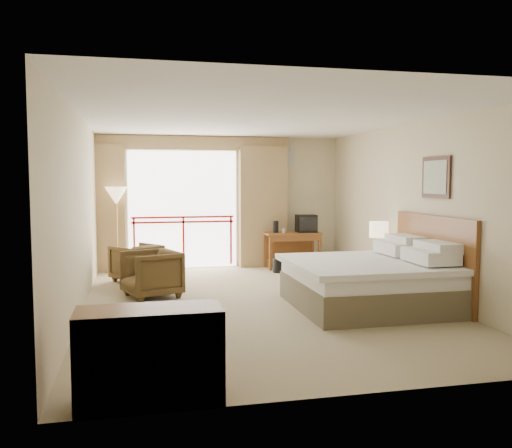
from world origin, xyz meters
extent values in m
plane|color=#988965|center=(0.00, 0.00, 0.00)|extent=(7.00, 7.00, 0.00)
plane|color=white|center=(0.00, 0.00, 2.70)|extent=(7.00, 7.00, 0.00)
plane|color=beige|center=(0.00, 3.50, 1.35)|extent=(5.00, 0.00, 5.00)
plane|color=beige|center=(0.00, -3.50, 1.35)|extent=(5.00, 0.00, 5.00)
plane|color=beige|center=(-2.50, 0.00, 1.35)|extent=(0.00, 7.00, 7.00)
plane|color=beige|center=(2.50, 0.00, 1.35)|extent=(0.00, 7.00, 7.00)
plane|color=white|center=(-0.80, 3.48, 1.20)|extent=(2.40, 0.00, 2.40)
cube|color=#A1140D|center=(-0.80, 3.46, 0.95)|extent=(2.09, 0.03, 0.04)
cube|color=#A1140D|center=(-0.80, 3.46, 1.05)|extent=(2.09, 0.03, 0.04)
cube|color=#A1140D|center=(-1.79, 3.46, 0.55)|extent=(0.04, 0.03, 1.00)
cube|color=#A1140D|center=(-0.80, 3.46, 0.55)|extent=(0.04, 0.03, 1.00)
cube|color=#A1140D|center=(0.19, 3.46, 0.55)|extent=(0.04, 0.03, 1.00)
cube|color=olive|center=(-2.45, 3.35, 1.25)|extent=(1.00, 0.26, 2.50)
cube|color=olive|center=(0.85, 3.35, 1.25)|extent=(1.00, 0.26, 2.50)
cube|color=olive|center=(-0.80, 3.38, 2.55)|extent=(4.40, 0.22, 0.28)
cube|color=silver|center=(1.30, 3.47, 2.35)|extent=(0.50, 0.04, 0.50)
cube|color=brown|center=(1.45, -0.60, 0.20)|extent=(2.05, 2.00, 0.40)
cube|color=white|center=(1.45, -0.60, 0.50)|extent=(2.01, 1.96, 0.22)
cube|color=white|center=(1.40, -0.60, 0.63)|extent=(2.09, 2.06, 0.08)
cube|color=white|center=(2.15, -1.05, 0.78)|extent=(0.50, 0.75, 0.18)
cube|color=white|center=(2.15, -0.15, 0.78)|extent=(0.50, 0.75, 0.18)
cube|color=white|center=(2.28, -1.05, 0.90)|extent=(0.40, 0.70, 0.14)
cube|color=white|center=(2.28, -0.15, 0.90)|extent=(0.40, 0.70, 0.14)
cube|color=brown|center=(2.46, -0.60, 0.65)|extent=(0.06, 2.10, 1.30)
cube|color=black|center=(2.48, -0.60, 1.85)|extent=(0.03, 0.72, 0.60)
cube|color=silver|center=(2.46, -0.60, 1.85)|extent=(0.01, 0.60, 0.48)
cube|color=brown|center=(2.17, 0.55, 0.27)|extent=(0.41, 0.47, 0.55)
cylinder|color=tan|center=(2.17, 0.60, 0.59)|extent=(0.13, 0.13, 0.04)
cylinder|color=tan|center=(2.17, 0.60, 0.75)|extent=(0.03, 0.03, 0.33)
cylinder|color=#FFE5B2|center=(2.17, 0.60, 0.99)|extent=(0.32, 0.32, 0.26)
cube|color=black|center=(2.12, 0.40, 0.59)|extent=(0.22, 0.20, 0.08)
cube|color=brown|center=(1.38, 2.98, 0.71)|extent=(1.13, 0.54, 0.05)
cube|color=brown|center=(0.87, 2.74, 0.35)|extent=(0.06, 0.06, 0.69)
cube|color=brown|center=(1.90, 2.74, 0.35)|extent=(0.06, 0.06, 0.69)
cube|color=brown|center=(0.87, 3.21, 0.35)|extent=(0.06, 0.06, 0.69)
cube|color=brown|center=(1.90, 3.21, 0.35)|extent=(0.06, 0.06, 0.69)
cube|color=brown|center=(1.38, 3.21, 0.42)|extent=(1.03, 0.03, 0.52)
cube|color=brown|center=(1.38, 2.73, 0.64)|extent=(1.03, 0.03, 0.11)
cube|color=black|center=(1.68, 2.98, 0.91)|extent=(0.40, 0.31, 0.36)
cube|color=black|center=(1.68, 2.82, 0.91)|extent=(0.36, 0.02, 0.29)
cylinder|color=black|center=(1.03, 2.98, 0.86)|extent=(0.14, 0.14, 0.25)
cylinder|color=white|center=(1.18, 2.93, 0.78)|extent=(0.07, 0.07, 0.09)
cylinder|color=black|center=(0.97, 2.49, 0.15)|extent=(0.28, 0.28, 0.29)
imported|color=#412F17|center=(-1.76, 2.14, 0.00)|extent=(1.01, 1.02, 0.67)
imported|color=#412F17|center=(-1.53, 0.77, 0.00)|extent=(1.01, 1.00, 0.73)
cylinder|color=black|center=(-1.80, 1.31, 0.51)|extent=(0.48, 0.48, 0.04)
cylinder|color=black|center=(-1.80, 1.31, 0.26)|extent=(0.06, 0.06, 0.48)
cylinder|color=black|center=(-1.80, 1.31, 0.02)|extent=(0.35, 0.35, 0.03)
imported|color=white|center=(-1.80, 1.31, 0.53)|extent=(0.15, 0.20, 0.02)
cylinder|color=tan|center=(-2.11, 3.09, 0.01)|extent=(0.27, 0.27, 0.03)
cylinder|color=tan|center=(-2.11, 3.09, 0.73)|extent=(0.03, 0.03, 1.46)
cone|color=#FFE5B2|center=(-2.11, 3.09, 1.51)|extent=(0.43, 0.43, 0.34)
cube|color=brown|center=(-1.67, -3.28, 0.39)|extent=(1.17, 0.49, 0.78)
cube|color=black|center=(-1.67, -3.52, 0.39)|extent=(1.07, 0.02, 0.68)
camera|label=1|loc=(-1.76, -7.65, 1.82)|focal=38.00mm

